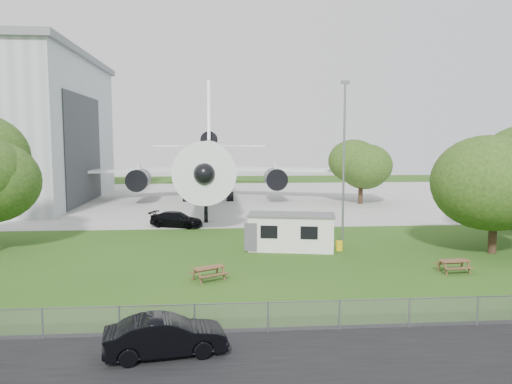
{
  "coord_description": "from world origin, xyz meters",
  "views": [
    {
      "loc": [
        -1.13,
        -29.26,
        7.93
      ],
      "look_at": [
        1.96,
        8.0,
        4.0
      ],
      "focal_mm": 35.0,
      "sensor_mm": 36.0,
      "label": 1
    }
  ],
  "objects": [
    {
      "name": "asphalt_strip",
      "position": [
        0.0,
        -13.0,
        0.01
      ],
      "size": [
        120.0,
        8.0,
        0.02
      ],
      "primitive_type": "cube",
      "color": "black",
      "rests_on": "ground"
    },
    {
      "name": "picnic_east",
      "position": [
        13.11,
        -1.14,
        0.0
      ],
      "size": [
        1.93,
        1.66,
        0.76
      ],
      "primitive_type": null,
      "rotation": [
        0.0,
        0.0,
        0.09
      ],
      "color": "brown",
      "rests_on": "ground"
    },
    {
      "name": "ground",
      "position": [
        0.0,
        0.0,
        0.0
      ],
      "size": [
        160.0,
        160.0,
        0.0
      ],
      "primitive_type": "plane",
      "color": "#365F1A"
    },
    {
      "name": "car_apron_van",
      "position": [
        -4.63,
        15.99,
        0.7
      ],
      "size": [
        5.23,
        3.45,
        1.41
      ],
      "primitive_type": "imported",
      "rotation": [
        0.0,
        0.0,
        1.24
      ],
      "color": "black",
      "rests_on": "ground"
    },
    {
      "name": "picnic_west",
      "position": [
        -1.51,
        -1.53,
        0.0
      ],
      "size": [
        2.31,
        2.2,
        0.76
      ],
      "primitive_type": null,
      "rotation": [
        0.0,
        0.0,
        0.53
      ],
      "color": "brown",
      "rests_on": "ground"
    },
    {
      "name": "airliner",
      "position": [
        -2.0,
        35.86,
        5.27
      ],
      "size": [
        46.36,
        47.73,
        17.69
      ],
      "color": "white",
      "rests_on": "ground"
    },
    {
      "name": "lamp_mast",
      "position": [
        8.2,
        6.2,
        6.0
      ],
      "size": [
        0.16,
        0.16,
        12.0
      ],
      "primitive_type": "cylinder",
      "color": "slate",
      "rests_on": "ground"
    },
    {
      "name": "fence",
      "position": [
        0.0,
        -9.5,
        0.0
      ],
      "size": [
        58.0,
        0.04,
        1.3
      ],
      "primitive_type": "cube",
      "color": "gray",
      "rests_on": "ground"
    },
    {
      "name": "tree_far_apron",
      "position": [
        16.79,
        30.58,
        4.73
      ],
      "size": [
        6.5,
        6.5,
        8.0
      ],
      "color": "#382619",
      "rests_on": "ground"
    },
    {
      "name": "tree_east_front",
      "position": [
        18.21,
        3.58,
        5.14
      ],
      "size": [
        7.75,
        7.75,
        9.03
      ],
      "color": "#382619",
      "rests_on": "ground"
    },
    {
      "name": "concrete_apron",
      "position": [
        0.0,
        38.0,
        0.01
      ],
      "size": [
        120.0,
        46.0,
        0.03
      ],
      "primitive_type": "cube",
      "color": "#B7B7B2",
      "rests_on": "ground"
    },
    {
      "name": "site_cabin",
      "position": [
        4.36,
        5.9,
        1.31
      ],
      "size": [
        6.96,
        3.88,
        2.62
      ],
      "color": "silver",
      "rests_on": "ground"
    },
    {
      "name": "car_centre_sedan",
      "position": [
        -2.98,
        -11.4,
        0.73
      ],
      "size": [
        4.66,
        2.29,
        1.47
      ],
      "primitive_type": "imported",
      "rotation": [
        0.0,
        0.0,
        1.74
      ],
      "color": "black",
      "rests_on": "ground"
    }
  ]
}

